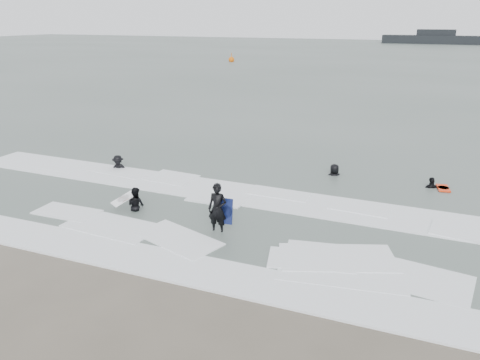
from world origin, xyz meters
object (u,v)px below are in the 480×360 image
at_px(buoy, 231,60).
at_px(surfer_centre, 218,233).
at_px(surfer_wading, 137,211).
at_px(surfer_breaker, 119,170).
at_px(surfer_right_far, 334,176).
at_px(surfer_right_near, 431,188).
at_px(vessel_horizon, 435,39).

bearing_deg(buoy, surfer_centre, -66.69).
height_order(surfer_wading, buoy, buoy).
distance_m(surfer_centre, buoy, 68.67).
distance_m(surfer_wading, surfer_breaker, 5.76).
distance_m(surfer_breaker, surfer_right_far, 11.03).
bearing_deg(surfer_breaker, surfer_wading, -65.19).
relative_size(surfer_wading, surfer_right_near, 0.92).
relative_size(surfer_right_near, buoy, 1.02).
distance_m(surfer_wading, surfer_right_far, 9.95).
bearing_deg(vessel_horizon, buoy, -112.61).
bearing_deg(surfer_centre, vessel_horizon, 84.28).
height_order(surfer_centre, surfer_wading, surfer_centre).
xyz_separation_m(surfer_wading, vessel_horizon, (8.36, 138.29, 1.49)).
bearing_deg(surfer_wading, surfer_right_near, -135.82).
relative_size(surfer_wading, surfer_breaker, 0.95).
height_order(surfer_centre, surfer_right_near, surfer_centre).
height_order(surfer_right_near, surfer_right_far, surfer_right_far).
bearing_deg(surfer_right_near, surfer_right_far, -25.70).
relative_size(surfer_centre, surfer_wading, 1.24).
height_order(surfer_centre, vessel_horizon, vessel_horizon).
bearing_deg(surfer_right_near, surfer_breaker, -12.72).
bearing_deg(vessel_horizon, surfer_wading, -93.46).
xyz_separation_m(surfer_wading, surfer_breaker, (-3.98, 4.17, 0.00)).
distance_m(surfer_breaker, surfer_right_near, 15.38).
relative_size(surfer_wading, buoy, 0.94).
height_order(surfer_right_far, vessel_horizon, vessel_horizon).
bearing_deg(vessel_horizon, surfer_right_far, -90.80).
height_order(surfer_wading, vessel_horizon, vessel_horizon).
bearing_deg(buoy, surfer_right_near, -58.08).
height_order(surfer_right_far, buoy, buoy).
height_order(surfer_breaker, surfer_right_near, surfer_right_near).
distance_m(surfer_centre, surfer_breaker, 9.26).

